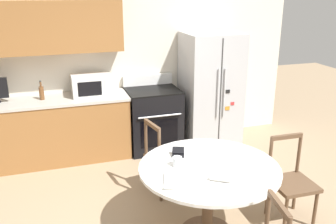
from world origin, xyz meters
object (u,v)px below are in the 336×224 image
at_px(counter_bottle, 42,93).
at_px(candle_glass, 177,162).
at_px(dining_chair_right, 291,182).
at_px(wallet, 178,153).
at_px(dining_chair_far, 165,158).
at_px(microwave, 92,85).
at_px(refrigerator, 210,90).
at_px(oven_range, 153,119).

distance_m(counter_bottle, candle_glass, 2.43).
bearing_deg(counter_bottle, dining_chair_right, -43.10).
height_order(dining_chair_right, candle_glass, dining_chair_right).
bearing_deg(dining_chair_right, wallet, -16.35).
distance_m(dining_chair_far, wallet, 0.67).
relative_size(microwave, dining_chair_far, 0.60).
bearing_deg(dining_chair_right, dining_chair_far, -39.79).
relative_size(counter_bottle, dining_chair_far, 0.29).
bearing_deg(refrigerator, dining_chair_right, -90.94).
xyz_separation_m(refrigerator, candle_glass, (-1.24, -2.03, -0.07)).
bearing_deg(dining_chair_right, candle_glass, -5.23).
height_order(candle_glass, wallet, candle_glass).
height_order(counter_bottle, dining_chair_right, counter_bottle).
bearing_deg(refrigerator, microwave, 176.42).
xyz_separation_m(oven_range, candle_glass, (-0.34, -2.07, 0.31)).
height_order(refrigerator, counter_bottle, refrigerator).
bearing_deg(microwave, dining_chair_right, -52.87).
height_order(dining_chair_far, wallet, dining_chair_far).
xyz_separation_m(microwave, counter_bottle, (-0.67, -0.03, -0.04)).
xyz_separation_m(microwave, wallet, (0.61, -1.92, -0.27)).
bearing_deg(wallet, refrigerator, 57.56).
xyz_separation_m(refrigerator, dining_chair_far, (-1.11, -1.23, -0.42)).
relative_size(dining_chair_far, wallet, 5.61).
height_order(microwave, candle_glass, microwave).
xyz_separation_m(microwave, dining_chair_right, (1.72, -2.28, -0.60)).
relative_size(refrigerator, dining_chair_far, 1.89).
bearing_deg(dining_chair_right, oven_range, -67.33).
distance_m(oven_range, candle_glass, 2.12).
bearing_deg(refrigerator, oven_range, 177.50).
bearing_deg(counter_bottle, microwave, 2.77).
height_order(oven_range, counter_bottle, counter_bottle).
height_order(refrigerator, dining_chair_right, refrigerator).
bearing_deg(candle_glass, wallet, 68.47).
bearing_deg(counter_bottle, dining_chair_far, -44.62).
height_order(dining_chair_far, candle_glass, dining_chair_far).
distance_m(oven_range, wallet, 1.89).
height_order(counter_bottle, wallet, counter_bottle).
relative_size(dining_chair_right, wallet, 5.61).
distance_m(candle_glass, wallet, 0.23).
xyz_separation_m(dining_chair_right, dining_chair_far, (-1.07, 0.94, 0.00)).
relative_size(counter_bottle, dining_chair_right, 0.29).
relative_size(oven_range, candle_glass, 11.80).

